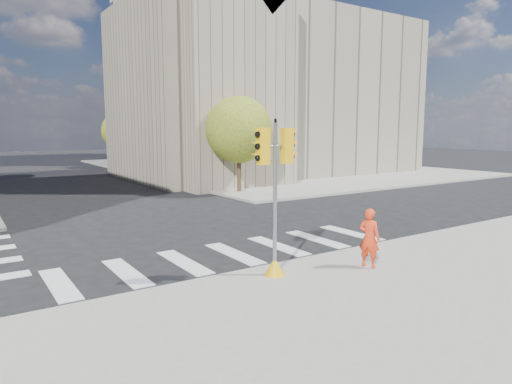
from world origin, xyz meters
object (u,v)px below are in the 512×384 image
Objects in this scene: lamp_near at (215,122)px; traffic_signal at (275,211)px; photographer at (369,238)px; lamp_far at (145,124)px.

lamp_near reaches higher than traffic_signal.
traffic_signal is 2.46× the size of photographer.
lamp_near is 1.93× the size of traffic_signal.
photographer is at bearing -17.53° from traffic_signal.
lamp_far is at bearing 76.56° from traffic_signal.
traffic_signal reaches higher than photographer.
lamp_near is at bearing -90.00° from lamp_far.
lamp_near is 14.00m from lamp_far.
photographer is at bearing -99.84° from lamp_far.
photographer is at bearing -106.49° from lamp_near.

